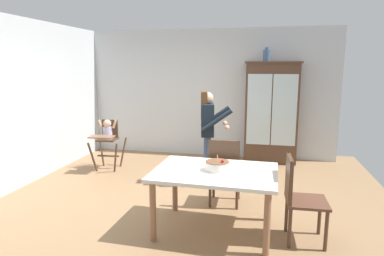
# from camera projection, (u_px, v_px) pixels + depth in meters

# --- Properties ---
(ground_plane) EXTENTS (6.24, 6.24, 0.00)m
(ground_plane) POSITION_uv_depth(u_px,v_px,m) (178.00, 200.00, 4.87)
(ground_plane) COLOR #93704C
(wall_back) EXTENTS (5.32, 0.06, 2.70)m
(wall_back) POSITION_uv_depth(u_px,v_px,m) (209.00, 94.00, 7.15)
(wall_back) COLOR silver
(wall_back) RESTS_ON ground_plane
(wall_left) EXTENTS (0.06, 5.32, 2.70)m
(wall_left) POSITION_uv_depth(u_px,v_px,m) (14.00, 104.00, 5.18)
(wall_left) COLOR silver
(wall_left) RESTS_ON ground_plane
(china_cabinet) EXTENTS (1.08, 0.48, 2.02)m
(china_cabinet) POSITION_uv_depth(u_px,v_px,m) (271.00, 112.00, 6.68)
(china_cabinet) COLOR #4C3323
(china_cabinet) RESTS_ON ground_plane
(ceramic_vase) EXTENTS (0.13, 0.13, 0.27)m
(ceramic_vase) POSITION_uv_depth(u_px,v_px,m) (266.00, 55.00, 6.51)
(ceramic_vase) COLOR #3D567F
(ceramic_vase) RESTS_ON china_cabinet
(high_chair_with_toddler) EXTENTS (0.63, 0.72, 0.95)m
(high_chair_with_toddler) POSITION_uv_depth(u_px,v_px,m) (108.00, 135.00, 6.26)
(high_chair_with_toddler) COLOR #4C3323
(high_chair_with_toddler) RESTS_ON ground_plane
(adult_person) EXTENTS (0.57, 0.56, 1.53)m
(adult_person) POSITION_uv_depth(u_px,v_px,m) (208.00, 126.00, 5.40)
(adult_person) COLOR #3D4C6B
(adult_person) RESTS_ON ground_plane
(dining_table) EXTENTS (1.44, 1.05, 0.74)m
(dining_table) POSITION_uv_depth(u_px,v_px,m) (215.00, 178.00, 3.87)
(dining_table) COLOR silver
(dining_table) RESTS_ON ground_plane
(birthday_cake) EXTENTS (0.28, 0.28, 0.19)m
(birthday_cake) POSITION_uv_depth(u_px,v_px,m) (217.00, 166.00, 3.86)
(birthday_cake) COLOR white
(birthday_cake) RESTS_ON dining_table
(dining_chair_far_side) EXTENTS (0.45, 0.45, 0.96)m
(dining_chair_far_side) POSITION_uv_depth(u_px,v_px,m) (225.00, 168.00, 4.58)
(dining_chair_far_side) COLOR #4C3323
(dining_chair_far_side) RESTS_ON ground_plane
(dining_chair_right_end) EXTENTS (0.45, 0.45, 0.96)m
(dining_chair_right_end) POSITION_uv_depth(u_px,v_px,m) (297.00, 193.00, 3.66)
(dining_chair_right_end) COLOR #4C3323
(dining_chair_right_end) RESTS_ON ground_plane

